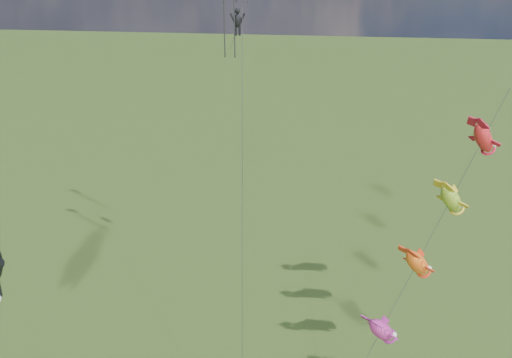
# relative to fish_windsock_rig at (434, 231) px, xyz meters

# --- Properties ---
(fish_windsock_rig) EXTENTS (10.05, 12.55, 16.02)m
(fish_windsock_rig) POSITION_rel_fish_windsock_rig_xyz_m (0.00, 0.00, 0.00)
(fish_windsock_rig) COLOR brown
(fish_windsock_rig) RESTS_ON ground
(parafoil_rig) EXTENTS (3.50, 17.28, 27.80)m
(parafoil_rig) POSITION_rel_fish_windsock_rig_xyz_m (-12.09, 6.01, 11.61)
(parafoil_rig) COLOR brown
(parafoil_rig) RESTS_ON ground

